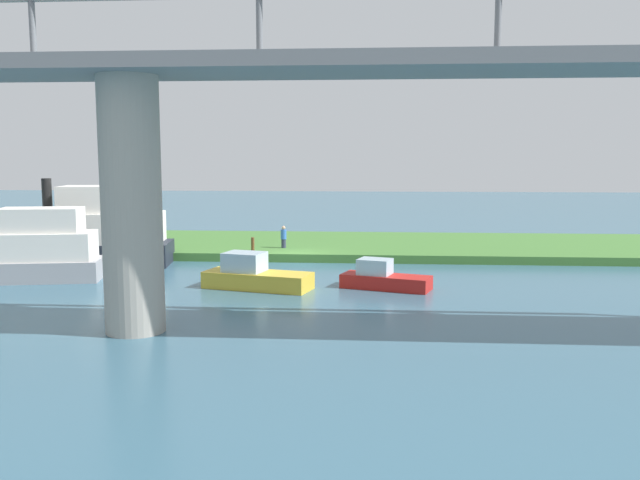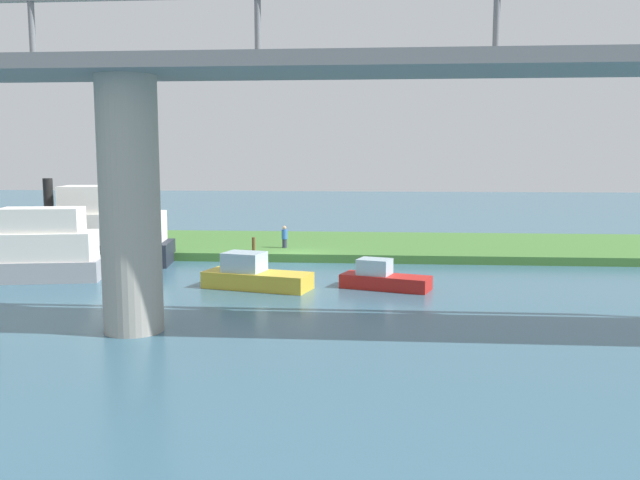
% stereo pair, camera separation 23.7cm
% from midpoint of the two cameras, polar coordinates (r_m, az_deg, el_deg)
% --- Properties ---
extents(ground_plane, '(160.00, 160.00, 0.00)m').
position_cam_midpoint_polar(ground_plane, '(39.36, -2.22, -1.95)').
color(ground_plane, '#386075').
extents(grassy_bank, '(80.00, 12.00, 0.50)m').
position_cam_midpoint_polar(grassy_bank, '(45.23, -1.38, -0.43)').
color(grassy_bank, '#427533').
rests_on(grassy_bank, ground).
extents(bridge_pylon, '(2.11, 2.11, 9.02)m').
position_cam_midpoint_polar(bridge_pylon, '(24.35, -16.09, 2.79)').
color(bridge_pylon, '#9E998E').
rests_on(bridge_pylon, ground).
extents(bridge_span, '(60.12, 4.30, 3.25)m').
position_cam_midpoint_polar(bridge_span, '(24.52, -16.49, 14.55)').
color(bridge_span, slate).
rests_on(bridge_span, bridge_pylon).
extents(person_on_bank, '(0.50, 0.50, 1.39)m').
position_cam_midpoint_polar(person_on_bank, '(42.05, -3.30, 0.28)').
color(person_on_bank, '#2D334C').
rests_on(person_on_bank, grassy_bank).
extents(mooring_post, '(0.20, 0.20, 0.81)m').
position_cam_midpoint_polar(mooring_post, '(41.05, -5.94, -0.33)').
color(mooring_post, brown).
rests_on(mooring_post, grassy_bank).
extents(pontoon_yellow, '(8.22, 4.03, 4.03)m').
position_cam_midpoint_polar(pontoon_yellow, '(36.76, -24.01, -0.88)').
color(pontoon_yellow, '#99999E').
rests_on(pontoon_yellow, ground).
extents(riverboat_paddlewheel, '(4.45, 2.74, 1.40)m').
position_cam_midpoint_polar(riverboat_paddlewheel, '(31.82, 5.22, -3.26)').
color(riverboat_paddlewheel, red).
rests_on(riverboat_paddlewheel, ground).
extents(houseboat_blue, '(5.41, 3.07, 1.70)m').
position_cam_midpoint_polar(houseboat_blue, '(31.86, -5.84, -3.05)').
color(houseboat_blue, gold).
rests_on(houseboat_blue, ground).
extents(skiff_small, '(10.13, 4.52, 5.00)m').
position_cam_midpoint_polar(skiff_small, '(40.57, -19.26, 0.56)').
color(skiff_small, '#1E232D').
rests_on(skiff_small, ground).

